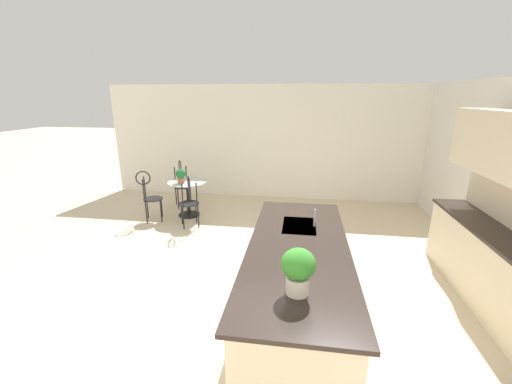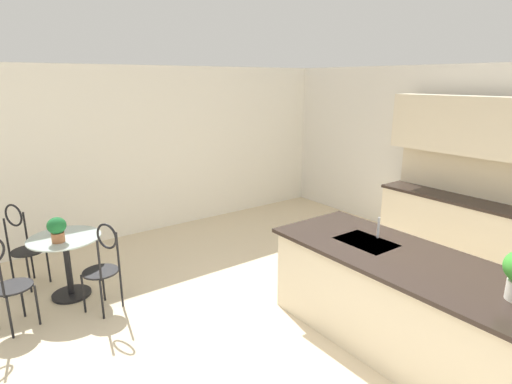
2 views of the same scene
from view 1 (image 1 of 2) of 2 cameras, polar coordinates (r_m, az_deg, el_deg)
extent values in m
plane|color=beige|center=(4.26, -4.93, -18.15)|extent=(40.00, 40.00, 0.00)
cube|color=silver|center=(7.76, 1.99, 8.86)|extent=(0.12, 7.80, 2.70)
cube|color=beige|center=(3.67, 7.34, -16.23)|extent=(2.70, 0.96, 0.88)
cube|color=#2D231E|center=(3.45, 7.63, -9.81)|extent=(2.80, 1.06, 0.04)
cube|color=#B2B5BA|center=(3.94, 7.77, -6.17)|extent=(0.56, 0.40, 0.03)
cube|color=beige|center=(4.88, 36.85, -10.90)|extent=(2.40, 0.60, 0.88)
cube|color=#2D231E|center=(4.72, 37.84, -5.89)|extent=(2.44, 0.64, 0.04)
cylinder|color=black|center=(6.91, -11.90, -3.98)|extent=(0.44, 0.44, 0.03)
cylinder|color=black|center=(6.80, -12.08, -1.12)|extent=(0.07, 0.07, 0.69)
cylinder|color=#B2C6C1|center=(6.70, -12.27, 1.76)|extent=(0.80, 0.80, 0.01)
cylinder|color=black|center=(6.41, -13.19, -3.76)|extent=(0.03, 0.03, 0.45)
cylinder|color=black|center=(6.44, -10.71, -3.51)|extent=(0.03, 0.03, 0.45)
cylinder|color=black|center=(6.15, -12.92, -4.64)|extent=(0.03, 0.03, 0.45)
cylinder|color=black|center=(6.18, -10.34, -4.38)|extent=(0.03, 0.03, 0.45)
cylinder|color=black|center=(6.21, -11.92, -2.04)|extent=(0.51, 0.51, 0.02)
cylinder|color=black|center=(5.99, -13.10, -0.66)|extent=(0.03, 0.03, 0.45)
cylinder|color=black|center=(6.02, -10.64, -0.43)|extent=(0.03, 0.03, 0.45)
torus|color=black|center=(5.94, -12.00, 1.53)|extent=(0.26, 0.15, 0.28)
cylinder|color=black|center=(7.34, -11.66, -0.98)|extent=(0.03, 0.03, 0.45)
cylinder|color=black|center=(7.30, -13.80, -1.24)|extent=(0.03, 0.03, 0.45)
cylinder|color=black|center=(7.61, -12.11, -0.38)|extent=(0.03, 0.03, 0.45)
cylinder|color=black|center=(7.56, -14.18, -0.63)|extent=(0.03, 0.03, 0.45)
cylinder|color=black|center=(7.38, -13.06, 0.93)|extent=(0.52, 0.52, 0.02)
cylinder|color=black|center=(7.50, -12.41, 2.91)|extent=(0.03, 0.03, 0.45)
cylinder|color=black|center=(7.45, -14.37, 2.70)|extent=(0.03, 0.03, 0.45)
torus|color=black|center=(7.42, -13.50, 4.49)|extent=(0.25, 0.17, 0.28)
cylinder|color=black|center=(6.88, -16.61, -2.59)|extent=(0.03, 0.03, 0.45)
cylinder|color=black|center=(6.61, -16.70, -3.39)|extent=(0.03, 0.03, 0.45)
cylinder|color=black|center=(6.90, -18.93, -2.75)|extent=(0.03, 0.03, 0.45)
cylinder|color=black|center=(6.64, -19.11, -3.54)|extent=(0.03, 0.03, 0.45)
cylinder|color=black|center=(6.68, -18.02, -1.16)|extent=(0.50, 0.50, 0.02)
cylinder|color=black|center=(6.76, -19.38, 0.82)|extent=(0.03, 0.03, 0.45)
cylinder|color=black|center=(6.51, -19.57, 0.20)|extent=(0.03, 0.03, 0.45)
torus|color=black|center=(6.58, -19.67, 2.39)|extent=(0.13, 0.27, 0.28)
cylinder|color=#B2B5BA|center=(3.90, 10.49, -4.58)|extent=(0.02, 0.02, 0.22)
cylinder|color=#9E603D|center=(6.61, -13.30, 2.05)|extent=(0.14, 0.14, 0.11)
ellipsoid|color=#1C662F|center=(6.57, -13.39, 3.22)|extent=(0.20, 0.20, 0.18)
cylinder|color=beige|center=(2.66, 7.47, -16.20)|extent=(0.19, 0.19, 0.15)
ellipsoid|color=#358A2C|center=(2.56, 7.63, -12.70)|extent=(0.27, 0.27, 0.25)
camera|label=2|loc=(3.37, -62.46, 8.87)|focal=28.95mm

